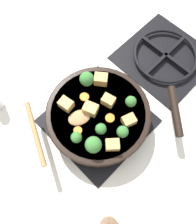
# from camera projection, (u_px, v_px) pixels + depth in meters

# --- Properties ---
(ground_plane) EXTENTS (2.40, 2.40, 0.00)m
(ground_plane) POSITION_uv_depth(u_px,v_px,m) (98.00, 121.00, 0.75)
(ground_plane) COLOR silver
(front_burner_grate) EXTENTS (0.31, 0.31, 0.03)m
(front_burner_grate) POSITION_uv_depth(u_px,v_px,m) (98.00, 120.00, 0.73)
(front_burner_grate) COLOR black
(front_burner_grate) RESTS_ON ground_plane
(rear_burner_grate) EXTENTS (0.31, 0.31, 0.03)m
(rear_burner_grate) POSITION_uv_depth(u_px,v_px,m) (165.00, 56.00, 0.83)
(rear_burner_grate) COLOR black
(rear_burner_grate) RESTS_ON ground_plane
(skillet_pan) EXTENTS (0.40, 0.40, 0.06)m
(skillet_pan) POSITION_uv_depth(u_px,v_px,m) (99.00, 115.00, 0.69)
(skillet_pan) COLOR black
(skillet_pan) RESTS_ON front_burner_grate
(wooden_spoon) EXTENTS (0.19, 0.21, 0.02)m
(wooden_spoon) POSITION_uv_depth(u_px,v_px,m) (56.00, 126.00, 0.64)
(wooden_spoon) COLOR #A87A4C
(wooden_spoon) RESTS_ON skillet_pan
(tofu_cube_center_large) EXTENTS (0.05, 0.05, 0.03)m
(tofu_cube_center_large) POSITION_uv_depth(u_px,v_px,m) (112.00, 145.00, 0.61)
(tofu_cube_center_large) COLOR tan
(tofu_cube_center_large) RESTS_ON skillet_pan
(tofu_cube_near_handle) EXTENTS (0.04, 0.04, 0.03)m
(tofu_cube_near_handle) POSITION_uv_depth(u_px,v_px,m) (109.00, 101.00, 0.66)
(tofu_cube_near_handle) COLOR tan
(tofu_cube_near_handle) RESTS_ON skillet_pan
(tofu_cube_east_chunk) EXTENTS (0.05, 0.05, 0.03)m
(tofu_cube_east_chunk) POSITION_uv_depth(u_px,v_px,m) (101.00, 79.00, 0.69)
(tofu_cube_east_chunk) COLOR tan
(tofu_cube_east_chunk) RESTS_ON skillet_pan
(tofu_cube_west_chunk) EXTENTS (0.05, 0.05, 0.03)m
(tofu_cube_west_chunk) POSITION_uv_depth(u_px,v_px,m) (91.00, 109.00, 0.65)
(tofu_cube_west_chunk) COLOR tan
(tofu_cube_west_chunk) RESTS_ON skillet_pan
(tofu_cube_back_piece) EXTENTS (0.04, 0.05, 0.03)m
(tofu_cube_back_piece) POSITION_uv_depth(u_px,v_px,m) (129.00, 120.00, 0.64)
(tofu_cube_back_piece) COLOR tan
(tofu_cube_back_piece) RESTS_ON skillet_pan
(tofu_cube_front_piece) EXTENTS (0.04, 0.04, 0.03)m
(tofu_cube_front_piece) POSITION_uv_depth(u_px,v_px,m) (66.00, 104.00, 0.66)
(tofu_cube_front_piece) COLOR tan
(tofu_cube_front_piece) RESTS_ON skillet_pan
(broccoli_floret_near_spoon) EXTENTS (0.03, 0.03, 0.04)m
(broccoli_floret_near_spoon) POSITION_uv_depth(u_px,v_px,m) (131.00, 102.00, 0.65)
(broccoli_floret_near_spoon) COLOR #709956
(broccoli_floret_near_spoon) RESTS_ON skillet_pan
(broccoli_floret_center_top) EXTENTS (0.05, 0.05, 0.05)m
(broccoli_floret_center_top) POSITION_uv_depth(u_px,v_px,m) (93.00, 145.00, 0.60)
(broccoli_floret_center_top) COLOR #709956
(broccoli_floret_center_top) RESTS_ON skillet_pan
(broccoli_floret_east_rim) EXTENTS (0.03, 0.03, 0.04)m
(broccoli_floret_east_rim) POSITION_uv_depth(u_px,v_px,m) (101.00, 129.00, 0.62)
(broccoli_floret_east_rim) COLOR #709956
(broccoli_floret_east_rim) RESTS_ON skillet_pan
(broccoli_floret_west_rim) EXTENTS (0.03, 0.03, 0.04)m
(broccoli_floret_west_rim) POSITION_uv_depth(u_px,v_px,m) (76.00, 137.00, 0.61)
(broccoli_floret_west_rim) COLOR #709956
(broccoli_floret_west_rim) RESTS_ON skillet_pan
(broccoli_floret_north_edge) EXTENTS (0.03, 0.03, 0.04)m
(broccoli_floret_north_edge) POSITION_uv_depth(u_px,v_px,m) (122.00, 133.00, 0.62)
(broccoli_floret_north_edge) COLOR #709956
(broccoli_floret_north_edge) RESTS_ON skillet_pan
(broccoli_floret_south_cluster) EXTENTS (0.05, 0.05, 0.05)m
(broccoli_floret_south_cluster) POSITION_uv_depth(u_px,v_px,m) (87.00, 79.00, 0.67)
(broccoli_floret_south_cluster) COLOR #709956
(broccoli_floret_south_cluster) RESTS_ON skillet_pan
(carrot_slice_orange_thin) EXTENTS (0.03, 0.03, 0.01)m
(carrot_slice_orange_thin) POSITION_uv_depth(u_px,v_px,m) (79.00, 132.00, 0.64)
(carrot_slice_orange_thin) COLOR orange
(carrot_slice_orange_thin) RESTS_ON skillet_pan
(carrot_slice_near_center) EXTENTS (0.03, 0.03, 0.01)m
(carrot_slice_near_center) POSITION_uv_depth(u_px,v_px,m) (84.00, 97.00, 0.68)
(carrot_slice_near_center) COLOR orange
(carrot_slice_near_center) RESTS_ON skillet_pan
(carrot_slice_edge_slice) EXTENTS (0.03, 0.03, 0.01)m
(carrot_slice_edge_slice) POSITION_uv_depth(u_px,v_px,m) (110.00, 118.00, 0.66)
(carrot_slice_edge_slice) COLOR orange
(carrot_slice_edge_slice) RESTS_ON skillet_pan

